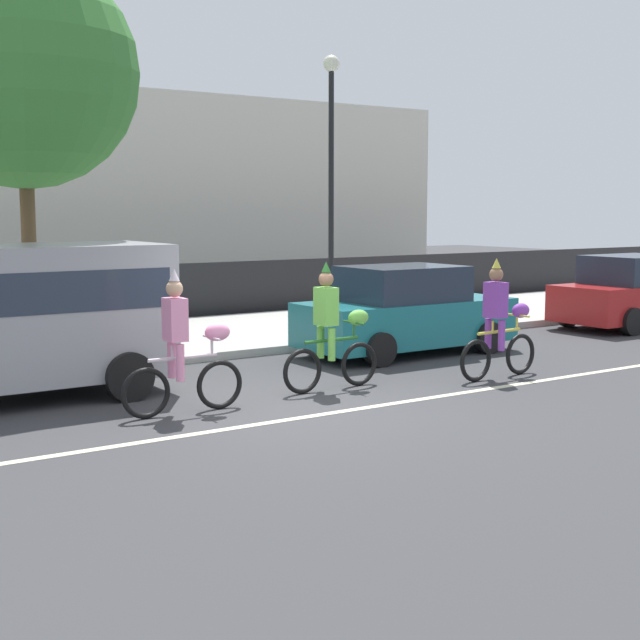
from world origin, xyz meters
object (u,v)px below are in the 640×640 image
object	(u,v)px
parked_car_teal	(405,312)
parade_cyclist_lime	(332,334)
parade_cyclist_pink	(184,351)
parked_car_red	(635,293)
street_lamp_post	(331,149)
parade_cyclist_purple	(500,326)

from	to	relation	value
parked_car_teal	parade_cyclist_lime	bearing A→B (deg)	-146.59
parade_cyclist_pink	parade_cyclist_lime	bearing A→B (deg)	4.90
parked_car_red	street_lamp_post	bearing A→B (deg)	148.52
parade_cyclist_pink	parade_cyclist_purple	xyz separation A→B (m)	(5.25, -0.50, 0.00)
parked_car_red	parade_cyclist_lime	bearing A→B (deg)	-168.35
parade_cyclist_lime	parade_cyclist_purple	bearing A→B (deg)	-14.65
parade_cyclist_pink	parade_cyclist_purple	distance (m)	5.27
parked_car_red	parked_car_teal	bearing A→B (deg)	-179.75
parade_cyclist_purple	parked_car_teal	size ratio (longest dim) A/B	0.47
parked_car_red	street_lamp_post	distance (m)	7.66
parade_cyclist_pink	parked_car_teal	xyz separation A→B (m)	(5.53, 2.21, -0.06)
parade_cyclist_pink	street_lamp_post	world-z (taller)	street_lamp_post
street_lamp_post	parade_cyclist_lime	bearing A→B (deg)	-124.39
parade_cyclist_purple	parked_car_teal	world-z (taller)	parade_cyclist_purple
parade_cyclist_purple	parked_car_teal	distance (m)	2.72
parade_cyclist_purple	parade_cyclist_pink	bearing A→B (deg)	174.54
parade_cyclist_purple	street_lamp_post	size ratio (longest dim) A/B	0.33
parade_cyclist_lime	street_lamp_post	xyz separation A→B (m)	(3.87, 5.65, 3.15)
parked_car_red	street_lamp_post	size ratio (longest dim) A/B	0.70
parade_cyclist_lime	parked_car_teal	xyz separation A→B (m)	(3.02, 1.99, -0.06)
parked_car_red	parade_cyclist_purple	bearing A→B (deg)	-158.81
parade_cyclist_purple	parked_car_teal	xyz separation A→B (m)	(0.28, 2.71, -0.06)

